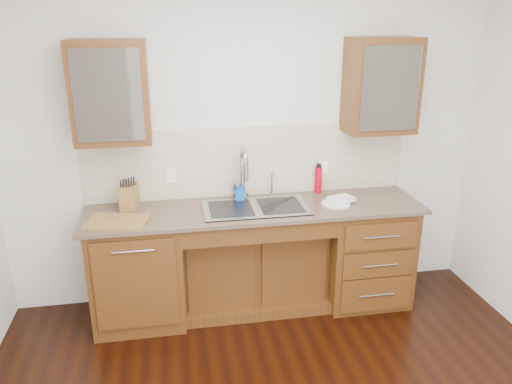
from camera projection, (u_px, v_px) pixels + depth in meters
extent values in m
cube|color=silver|center=(248.00, 143.00, 4.18)|extent=(4.00, 0.10, 2.70)
cube|color=#593014|center=(138.00, 269.00, 3.99)|extent=(0.70, 0.62, 0.88)
cube|color=#593014|center=(253.00, 264.00, 4.26)|extent=(1.20, 0.44, 0.70)
cube|color=#593014|center=(363.00, 251.00, 4.30)|extent=(0.70, 0.62, 0.88)
cube|color=#84705B|center=(255.00, 209.00, 3.98)|extent=(2.70, 0.65, 0.03)
cube|color=beige|center=(249.00, 161.00, 4.17)|extent=(2.70, 0.02, 0.59)
cube|color=#9E9EA5|center=(256.00, 218.00, 3.99)|extent=(0.84, 0.46, 0.19)
cylinder|color=#999993|center=(242.00, 176.00, 4.10)|extent=(0.04, 0.04, 0.40)
cylinder|color=#999993|center=(272.00, 183.00, 4.17)|extent=(0.02, 0.02, 0.24)
cube|color=#593014|center=(110.00, 92.00, 3.64)|extent=(0.55, 0.34, 0.75)
cube|color=#593014|center=(381.00, 86.00, 3.99)|extent=(0.55, 0.34, 0.75)
cube|color=white|center=(171.00, 176.00, 4.08)|extent=(0.08, 0.01, 0.12)
cube|color=white|center=(323.00, 168.00, 4.29)|extent=(0.08, 0.01, 0.12)
imported|color=blue|center=(240.00, 192.00, 4.10)|extent=(0.08, 0.09, 0.16)
cylinder|color=#BC0014|center=(318.00, 180.00, 4.28)|extent=(0.08, 0.08, 0.23)
cylinder|color=silver|center=(336.00, 204.00, 4.03)|extent=(0.26, 0.26, 0.01)
cube|color=silver|center=(341.00, 199.00, 4.07)|extent=(0.23, 0.19, 0.03)
cube|color=olive|center=(129.00, 197.00, 3.91)|extent=(0.15, 0.20, 0.20)
cube|color=olive|center=(117.00, 222.00, 3.68)|extent=(0.49, 0.39, 0.02)
imported|color=silver|center=(96.00, 100.00, 3.64)|extent=(0.16, 0.16, 0.10)
imported|color=silver|center=(120.00, 99.00, 3.67)|extent=(0.13, 0.13, 0.10)
imported|color=silver|center=(373.00, 92.00, 4.00)|extent=(0.14, 0.14, 0.10)
imported|color=white|center=(390.00, 92.00, 4.02)|extent=(0.11, 0.11, 0.10)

